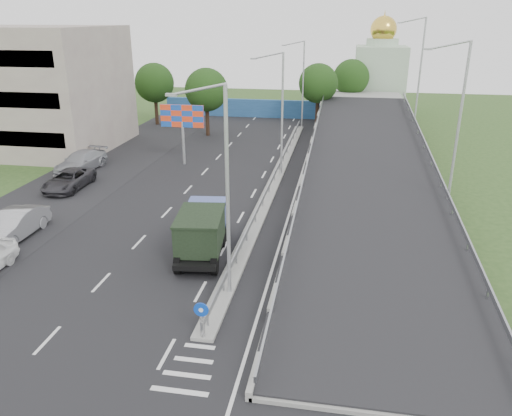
% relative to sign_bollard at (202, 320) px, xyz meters
% --- Properties ---
extents(ground, '(160.00, 160.00, 0.00)m').
position_rel_sign_bollard_xyz_m(ground, '(0.00, -2.17, -1.03)').
color(ground, '#2D4C1E').
rests_on(ground, ground).
extents(road_surface, '(26.00, 90.00, 0.04)m').
position_rel_sign_bollard_xyz_m(road_surface, '(-3.00, 17.83, -1.03)').
color(road_surface, black).
rests_on(road_surface, ground).
extents(parking_strip, '(8.00, 90.00, 0.05)m').
position_rel_sign_bollard_xyz_m(parking_strip, '(-16.00, 17.83, -1.03)').
color(parking_strip, black).
rests_on(parking_strip, ground).
extents(median, '(1.00, 44.00, 0.20)m').
position_rel_sign_bollard_xyz_m(median, '(0.00, 21.83, -0.93)').
color(median, gray).
rests_on(median, ground).
extents(overpass_ramp, '(10.00, 50.00, 3.50)m').
position_rel_sign_bollard_xyz_m(overpass_ramp, '(7.50, 21.83, 0.72)').
color(overpass_ramp, gray).
rests_on(overpass_ramp, ground).
extents(median_guardrail, '(0.09, 44.00, 0.71)m').
position_rel_sign_bollard_xyz_m(median_guardrail, '(0.00, 21.83, -0.28)').
color(median_guardrail, gray).
rests_on(median_guardrail, median).
extents(sign_bollard, '(0.64, 0.23, 1.67)m').
position_rel_sign_bollard_xyz_m(sign_bollard, '(0.00, 0.00, 0.00)').
color(sign_bollard, black).
rests_on(sign_bollard, median).
extents(lamp_post_near, '(2.74, 0.18, 10.08)m').
position_rel_sign_bollard_xyz_m(lamp_post_near, '(0.11, 3.83, 4.77)').
color(lamp_post_near, '#B2B5B7').
rests_on(lamp_post_near, median).
extents(lamp_post_mid, '(2.74, 0.18, 10.08)m').
position_rel_sign_bollard_xyz_m(lamp_post_mid, '(0.11, 23.83, 4.77)').
color(lamp_post_mid, '#B2B5B7').
rests_on(lamp_post_mid, median).
extents(lamp_post_far, '(2.74, 0.18, 10.08)m').
position_rel_sign_bollard_xyz_m(lamp_post_far, '(0.11, 43.83, 4.77)').
color(lamp_post_far, '#B2B5B7').
rests_on(lamp_post_far, median).
extents(blue_wall, '(30.00, 0.50, 2.40)m').
position_rel_sign_bollard_xyz_m(blue_wall, '(-4.00, 49.83, 0.17)').
color(blue_wall, '#244F84').
rests_on(blue_wall, ground).
extents(church, '(7.00, 7.00, 13.80)m').
position_rel_sign_bollard_xyz_m(church, '(10.00, 57.83, 4.28)').
color(church, '#B2CCAD').
rests_on(church, ground).
extents(billboard, '(4.00, 0.24, 5.50)m').
position_rel_sign_bollard_xyz_m(billboard, '(-9.00, 25.83, 3.15)').
color(billboard, '#B2B5B7').
rests_on(billboard, ground).
extents(tree_left_mid, '(4.80, 4.80, 7.60)m').
position_rel_sign_bollard_xyz_m(tree_left_mid, '(-10.00, 37.83, 4.14)').
color(tree_left_mid, black).
rests_on(tree_left_mid, ground).
extents(tree_median_far, '(4.80, 4.80, 7.60)m').
position_rel_sign_bollard_xyz_m(tree_median_far, '(2.00, 45.83, 4.14)').
color(tree_median_far, black).
rests_on(tree_median_far, ground).
extents(tree_left_far, '(4.80, 4.80, 7.60)m').
position_rel_sign_bollard_xyz_m(tree_left_far, '(-18.00, 42.83, 4.14)').
color(tree_left_far, black).
rests_on(tree_left_far, ground).
extents(tree_ramp_far, '(4.80, 4.80, 7.60)m').
position_rel_sign_bollard_xyz_m(tree_ramp_far, '(6.00, 52.83, 4.14)').
color(tree_ramp_far, black).
rests_on(tree_ramp_far, ground).
extents(dump_truck, '(3.04, 6.48, 2.75)m').
position_rel_sign_bollard_xyz_m(dump_truck, '(-2.22, 8.05, 0.49)').
color(dump_truck, black).
rests_on(dump_truck, ground).
extents(parked_car_b, '(1.85, 5.24, 1.72)m').
position_rel_sign_bollard_xyz_m(parked_car_b, '(-14.26, 8.20, -0.17)').
color(parked_car_b, '#A0A1A6').
rests_on(parked_car_b, ground).
extents(parked_car_c, '(2.56, 5.40, 1.49)m').
position_rel_sign_bollard_xyz_m(parked_car_c, '(-15.90, 17.47, -0.29)').
color(parked_car_c, '#2F2E33').
rests_on(parked_car_c, ground).
extents(parked_car_d, '(3.08, 6.06, 1.68)m').
position_rel_sign_bollard_xyz_m(parked_car_d, '(-17.41, 22.25, -0.19)').
color(parked_car_d, '#A4A6AD').
rests_on(parked_car_d, ground).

